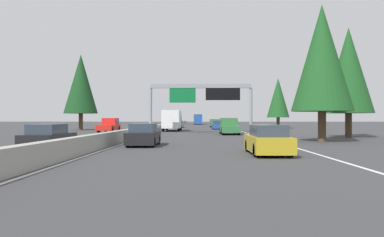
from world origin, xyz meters
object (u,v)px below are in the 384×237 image
Objects in this scene: oncoming_near at (49,138)px; conifer_right_near at (348,71)px; sign_gantry_overhead at (202,94)px; box_truck_mid_right at (172,120)px; conifer_left_near at (81,84)px; oncoming_far at (109,125)px; conifer_right_foreground at (322,58)px; sedan_near_right at (218,125)px; pickup_far_left at (229,126)px; sedan_mid_center at (144,135)px; sedan_distant_a at (179,124)px; bus_far_center at (198,119)px; sedan_near_center at (268,141)px; minivan_distant_b at (215,123)px; conifer_right_mid at (278,98)px.

oncoming_near is 0.42× the size of conifer_right_near.
box_truck_mid_right is (8.15, 4.24, -3.20)m from sign_gantry_overhead.
conifer_left_near is (36.33, 9.85, 6.54)m from oncoming_near.
conifer_right_foreground is at bearing 46.84° from oncoming_far.
conifer_right_foreground is (-32.94, -6.47, 5.83)m from sedan_near_right.
conifer_right_near is at bearing -35.72° from conifer_right_foreground.
oncoming_far reaches higher than oncoming_near.
conifer_left_near is at bearing 55.02° from pickup_far_left.
sedan_mid_center is at bearing 122.24° from conifer_right_near.
oncoming_far is at bearing 161.88° from sedan_distant_a.
bus_far_center is at bearing 169.84° from oncoming_far.
conifer_left_near is at bearing 29.36° from sedan_near_center.
sedan_distant_a is 13.82m from sedan_near_right.
conifer_left_near reaches higher than minivan_distant_b.
box_truck_mid_right is at bearing 126.80° from conifer_right_mid.
sedan_near_right is 1.00× the size of oncoming_near.
conifer_left_near reaches higher than sedan_near_right.
conifer_right_foreground is 1.17× the size of conifer_right_mid.
conifer_right_near reaches higher than sedan_near_center.
pickup_far_left is at bearing 25.24° from conifer_right_foreground.
conifer_right_mid is (21.79, -13.98, 0.74)m from sign_gantry_overhead.
sedan_mid_center and sedan_near_right have the same top height.
minivan_distant_b is 0.89× the size of oncoming_far.
oncoming_far reaches higher than sedan_near_center.
conifer_right_mid is (5.02, -11.22, 4.87)m from sedan_near_right.
conifer_right_mid is (-6.77, -18.43, 4.87)m from sedan_distant_a.
box_truck_mid_right reaches higher than minivan_distant_b.
oncoming_near is at bearing 171.41° from box_truck_mid_right.
sedan_near_right is at bearing -39.11° from box_truck_mid_right.
conifer_right_near is at bearing -124.60° from sign_gantry_overhead.
oncoming_far reaches higher than minivan_distant_b.
sedan_distant_a is at bearing 7.70° from sedan_near_center.
conifer_right_near is at bearing -57.76° from sedan_mid_center.
sedan_near_right is 0.42× the size of conifer_right_near.
oncoming_far is at bearing 18.50° from sedan_mid_center.
sedan_distant_a is 25.68m from oncoming_far.
box_truck_mid_right reaches higher than oncoming_near.
conifer_left_near is (15.38, 21.99, 6.30)m from pickup_far_left.
box_truck_mid_right is 0.79× the size of conifer_right_foreground.
minivan_distant_b is 0.48× the size of conifer_right_near.
sedan_mid_center is 91.11m from bus_far_center.
sedan_distant_a is (-4.29, 7.41, -0.27)m from minivan_distant_b.
oncoming_near is 28.35m from oncoming_far.
sedan_near_right is at bearing 0.81° from pickup_far_left.
bus_far_center is at bearing 10.36° from conifer_right_near.
sign_gantry_overhead reaches higher than sedan_near_center.
sedan_mid_center is 0.79× the size of pickup_far_left.
box_truck_mid_right is at bearing 163.74° from minivan_distant_b.
sign_gantry_overhead is 22.74m from conifer_left_near.
minivan_distant_b is (-37.23, -3.58, -0.77)m from bus_far_center.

